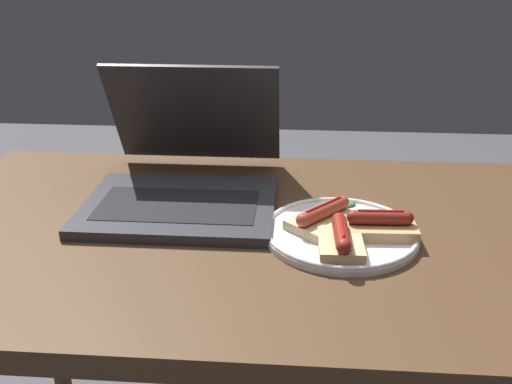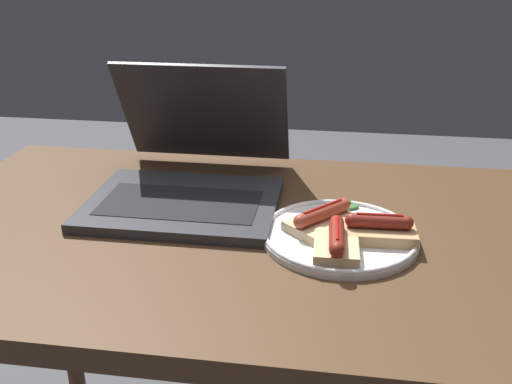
# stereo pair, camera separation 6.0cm
# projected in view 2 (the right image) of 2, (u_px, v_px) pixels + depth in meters

# --- Properties ---
(desk) EXTENTS (1.10, 0.67, 0.76)m
(desk) POSITION_uv_depth(u_px,v_px,m) (236.00, 266.00, 0.97)
(desk) COLOR #4C331E
(desk) RESTS_ON ground_plane
(laptop) EXTENTS (0.33, 0.36, 0.23)m
(laptop) POSITION_uv_depth(u_px,v_px,m) (189.00, 176.00, 1.03)
(laptop) COLOR #2D2D33
(laptop) RESTS_ON desk
(plate) EXTENTS (0.24, 0.24, 0.02)m
(plate) POSITION_uv_depth(u_px,v_px,m) (339.00, 235.00, 0.89)
(plate) COLOR silver
(plate) RESTS_ON desk
(sausage_toast_left) EXTENTS (0.07, 0.11, 0.04)m
(sausage_toast_left) POSITION_uv_depth(u_px,v_px,m) (336.00, 243.00, 0.83)
(sausage_toast_left) COLOR #D6B784
(sausage_toast_left) RESTS_ON plate
(sausage_toast_middle) EXTENTS (0.12, 0.07, 0.04)m
(sausage_toast_middle) POSITION_uv_depth(u_px,v_px,m) (378.00, 229.00, 0.87)
(sausage_toast_middle) COLOR tan
(sausage_toast_middle) RESTS_ON plate
(sausage_toast_right) EXTENTS (0.13, 0.13, 0.04)m
(sausage_toast_right) POSITION_uv_depth(u_px,v_px,m) (322.00, 220.00, 0.90)
(sausage_toast_right) COLOR #D6B784
(sausage_toast_right) RESTS_ON plate
(salad_pile) EXTENTS (0.07, 0.08, 0.01)m
(salad_pile) POSITION_uv_depth(u_px,v_px,m) (339.00, 208.00, 0.97)
(salad_pile) COLOR #387A33
(salad_pile) RESTS_ON plate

